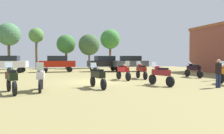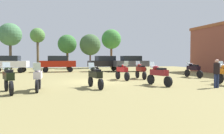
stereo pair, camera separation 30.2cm
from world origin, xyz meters
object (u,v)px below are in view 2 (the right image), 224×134
(motorcycle_2, at_px, (193,69))
(tree_3, at_px, (90,45))
(motorcycle_6, at_px, (8,78))
(tree_7, at_px, (67,44))
(car_2, at_px, (131,62))
(person_1, at_px, (217,71))
(motorcycle_3, at_px, (95,76))
(motorcycle_7, at_px, (122,71))
(car_5, at_px, (105,62))
(motorcycle_9, at_px, (159,74))
(car_1, at_px, (9,63))
(car_3, at_px, (58,63))
(motorcycle_1, at_px, (141,70))
(tree_2, at_px, (111,39))
(motorcycle_4, at_px, (38,77))
(tree_4, at_px, (38,36))
(tree_6, at_px, (10,35))

(motorcycle_2, distance_m, tree_3, 20.90)
(motorcycle_6, height_order, tree_7, tree_7)
(car_2, distance_m, person_1, 15.97)
(motorcycle_3, bearing_deg, tree_7, 80.08)
(motorcycle_7, xyz_separation_m, car_5, (1.41, 11.60, 0.44))
(motorcycle_9, bearing_deg, car_2, 62.05)
(car_1, xyz_separation_m, car_2, (14.63, -1.83, 0.00))
(motorcycle_3, relative_size, car_3, 0.52)
(car_1, relative_size, car_5, 1.00)
(motorcycle_6, distance_m, tree_7, 27.25)
(motorcycle_3, distance_m, motorcycle_6, 4.49)
(car_2, bearing_deg, motorcycle_3, 150.82)
(motorcycle_9, height_order, car_3, car_3)
(car_1, bearing_deg, motorcycle_1, -127.16)
(car_5, bearing_deg, motorcycle_2, -160.77)
(motorcycle_7, xyz_separation_m, tree_2, (5.04, 22.03, 4.35))
(tree_7, bearing_deg, tree_2, 1.02)
(motorcycle_1, bearing_deg, motorcycle_3, -136.18)
(motorcycle_4, relative_size, tree_2, 0.31)
(car_2, bearing_deg, tree_7, 29.71)
(car_3, height_order, tree_3, tree_3)
(motorcycle_6, height_order, person_1, person_1)
(tree_7, bearing_deg, tree_4, -178.17)
(motorcycle_2, relative_size, motorcycle_9, 1.06)
(motorcycle_4, distance_m, tree_4, 26.52)
(motorcycle_3, xyz_separation_m, motorcycle_4, (-3.08, -0.33, 0.02))
(motorcycle_4, relative_size, tree_4, 0.32)
(motorcycle_3, bearing_deg, car_5, 64.97)
(motorcycle_3, bearing_deg, tree_4, 90.54)
(motorcycle_9, height_order, tree_6, tree_6)
(tree_7, bearing_deg, motorcycle_7, -82.89)
(motorcycle_6, xyz_separation_m, car_2, (11.80, 14.91, 0.43))
(motorcycle_9, bearing_deg, motorcycle_7, 91.02)
(car_5, bearing_deg, motorcycle_1, 175.08)
(motorcycle_4, xyz_separation_m, motorcycle_7, (6.01, 4.35, 0.00))
(tree_7, bearing_deg, tree_3, -22.11)
(motorcycle_2, relative_size, person_1, 1.40)
(person_1, relative_size, tree_6, 0.23)
(motorcycle_1, height_order, tree_2, tree_2)
(tree_7, bearing_deg, motorcycle_4, -97.13)
(car_2, bearing_deg, motorcycle_1, 162.71)
(car_2, xyz_separation_m, tree_3, (-3.51, 10.25, 2.79))
(car_5, height_order, tree_4, tree_4)
(motorcycle_7, bearing_deg, motorcycle_1, -172.70)
(motorcycle_2, xyz_separation_m, motorcycle_9, (-5.67, -4.53, -0.02))
(motorcycle_9, distance_m, car_3, 16.82)
(motorcycle_9, relative_size, person_1, 1.32)
(motorcycle_7, height_order, tree_3, tree_3)
(tree_6, bearing_deg, motorcycle_3, -71.19)
(motorcycle_3, xyz_separation_m, tree_2, (7.97, 26.05, 4.37))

